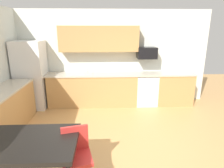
% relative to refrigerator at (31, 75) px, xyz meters
% --- Properties ---
extents(ground_plane, '(12.00, 12.00, 0.00)m').
position_rel_refrigerator_xyz_m(ground_plane, '(2.18, -2.22, -0.93)').
color(ground_plane, tan).
extents(wall_back, '(5.80, 0.10, 2.70)m').
position_rel_refrigerator_xyz_m(wall_back, '(2.18, 0.43, 0.42)').
color(wall_back, silver).
rests_on(wall_back, ground).
extents(cabinet_run_back, '(2.51, 0.60, 0.90)m').
position_rel_refrigerator_xyz_m(cabinet_run_back, '(1.68, 0.08, -0.48)').
color(cabinet_run_back, tan).
rests_on(cabinet_run_back, ground).
extents(cabinet_run_back_right, '(1.04, 0.60, 0.90)m').
position_rel_refrigerator_xyz_m(cabinet_run_back_right, '(4.06, 0.08, -0.48)').
color(cabinet_run_back_right, tan).
rests_on(cabinet_run_back_right, ground).
extents(cabinet_run_left, '(0.60, 2.00, 0.90)m').
position_rel_refrigerator_xyz_m(cabinet_run_left, '(-0.12, -1.42, -0.48)').
color(cabinet_run_left, tan).
rests_on(cabinet_run_left, ground).
extents(countertop_back, '(4.80, 0.64, 0.04)m').
position_rel_refrigerator_xyz_m(countertop_back, '(2.18, 0.08, -0.01)').
color(countertop_back, beige).
rests_on(countertop_back, cabinet_run_back).
extents(countertop_left, '(0.64, 2.00, 0.04)m').
position_rel_refrigerator_xyz_m(countertop_left, '(-0.12, -1.42, -0.01)').
color(countertop_left, beige).
rests_on(countertop_left, cabinet_run_left).
extents(upper_cabinets_back, '(2.20, 0.34, 0.70)m').
position_rel_refrigerator_xyz_m(upper_cabinets_back, '(1.88, 0.21, 0.97)').
color(upper_cabinets_back, tan).
extents(refrigerator, '(0.76, 0.70, 1.87)m').
position_rel_refrigerator_xyz_m(refrigerator, '(0.00, 0.00, 0.00)').
color(refrigerator, white).
rests_on(refrigerator, ground).
extents(oven_range, '(0.60, 0.60, 0.91)m').
position_rel_refrigerator_xyz_m(oven_range, '(3.24, 0.08, -0.48)').
color(oven_range, white).
rests_on(oven_range, ground).
extents(microwave, '(0.54, 0.36, 0.32)m').
position_rel_refrigerator_xyz_m(microwave, '(3.24, 0.18, 0.57)').
color(microwave, black).
extents(sink_basin, '(0.48, 0.40, 0.14)m').
position_rel_refrigerator_xyz_m(sink_basin, '(1.46, 0.08, -0.05)').
color(sink_basin, '#A5A8AD').
rests_on(sink_basin, countertop_back).
extents(sink_faucet, '(0.02, 0.02, 0.24)m').
position_rel_refrigerator_xyz_m(sink_faucet, '(1.46, 0.26, 0.11)').
color(sink_faucet, '#B2B5BA').
rests_on(sink_faucet, countertop_back).
extents(dining_table, '(1.40, 0.90, 0.76)m').
position_rel_refrigerator_xyz_m(dining_table, '(0.94, -3.02, -0.23)').
color(dining_table, black).
rests_on(dining_table, ground).
extents(chair_near_table, '(0.48, 0.48, 0.85)m').
position_rel_refrigerator_xyz_m(chair_near_table, '(1.60, -2.93, -0.43)').
color(chair_near_table, red).
rests_on(chair_near_table, ground).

